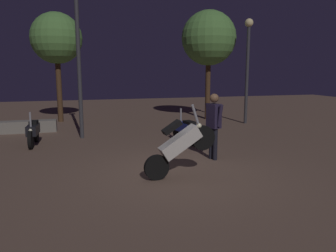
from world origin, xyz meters
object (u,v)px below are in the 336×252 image
at_px(motorcycle_white_foreground, 180,145).
at_px(streetlamp_far, 77,32).
at_px(motorcycle_blue_parked_left, 186,130).
at_px(person_rider_beside, 214,120).
at_px(streetlamp_near, 248,57).
at_px(motorcycle_black_parked_right, 33,132).

distance_m(motorcycle_white_foreground, streetlamp_far, 6.15).
distance_m(motorcycle_white_foreground, motorcycle_blue_parked_left, 3.54).
bearing_deg(person_rider_beside, streetlamp_near, -143.42).
height_order(motorcycle_white_foreground, streetlamp_far, streetlamp_far).
bearing_deg(motorcycle_white_foreground, streetlamp_near, 47.37).
bearing_deg(motorcycle_white_foreground, motorcycle_blue_parked_left, 65.03).
height_order(person_rider_beside, streetlamp_near, streetlamp_near).
relative_size(motorcycle_white_foreground, motorcycle_blue_parked_left, 1.01).
xyz_separation_m(motorcycle_blue_parked_left, streetlamp_near, (3.87, 3.13, 2.49)).
relative_size(person_rider_beside, streetlamp_far, 0.30).
distance_m(motorcycle_black_parked_right, person_rider_beside, 5.78).
distance_m(motorcycle_black_parked_right, streetlamp_near, 9.25).
bearing_deg(streetlamp_near, motorcycle_blue_parked_left, -141.08).
relative_size(streetlamp_near, streetlamp_far, 0.78).
xyz_separation_m(motorcycle_black_parked_right, streetlamp_far, (1.51, 0.75, 3.18)).
relative_size(motorcycle_white_foreground, streetlamp_far, 0.29).
bearing_deg(motorcycle_blue_parked_left, streetlamp_near, -62.96).
distance_m(motorcycle_black_parked_right, streetlamp_far, 3.60).
bearing_deg(motorcycle_blue_parked_left, person_rider_beside, 169.52).
height_order(motorcycle_blue_parked_left, streetlamp_near, streetlamp_near).
relative_size(motorcycle_blue_parked_left, motorcycle_black_parked_right, 0.99).
height_order(motorcycle_white_foreground, motorcycle_blue_parked_left, motorcycle_white_foreground).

